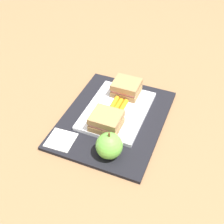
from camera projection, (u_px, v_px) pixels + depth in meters
ground_plane at (114, 120)px, 0.86m from camera, size 2.40×2.40×0.00m
lunchbag_mat at (114, 119)px, 0.85m from camera, size 0.36×0.28×0.01m
food_tray at (117, 111)px, 0.86m from camera, size 0.23×0.17×0.01m
sandwich_half_left at (126, 88)px, 0.90m from camera, size 0.07×0.08×0.04m
sandwich_half_right at (106, 121)px, 0.79m from camera, size 0.07×0.08×0.04m
carrot_sticks_bundle at (117, 107)px, 0.86m from camera, size 0.08×0.04×0.02m
apple at (109, 146)px, 0.73m from camera, size 0.07×0.07×0.08m
paper_napkin at (61, 140)px, 0.79m from camera, size 0.07×0.07×0.00m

